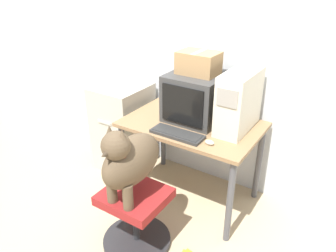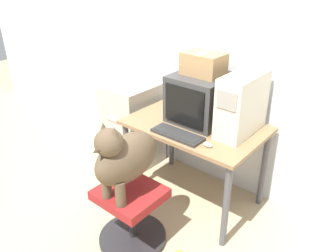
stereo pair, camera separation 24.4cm
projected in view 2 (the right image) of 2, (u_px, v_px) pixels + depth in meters
The scene contains 11 objects.
ground_plane at pixel (167, 218), 2.75m from camera, with size 12.00×12.00×0.00m, color tan.
wall_back at pixel (228, 47), 2.72m from camera, with size 8.00×0.05×2.60m.
desk at pixel (195, 135), 2.71m from camera, with size 1.10×0.73×0.75m.
crt_monitor at pixel (202, 98), 2.67m from camera, with size 0.44×0.48×0.39m.
pc_tower at pixel (242, 104), 2.44m from camera, with size 0.21×0.49×0.47m.
keyboard at pixel (177, 134), 2.48m from camera, with size 0.42×0.15×0.03m.
computer_mouse at pixel (208, 145), 2.33m from camera, with size 0.07×0.04×0.04m.
office_chair at pixel (131, 215), 2.43m from camera, with size 0.51×0.51×0.47m.
dog at pixel (124, 157), 2.18m from camera, with size 0.25×0.53×0.57m.
filing_cabinet at pixel (133, 125), 3.36m from camera, with size 0.46×0.52×0.87m.
cardboard_box at pixel (203, 64), 2.54m from camera, with size 0.31×0.23×0.18m.
Camera 2 is at (1.35, -1.63, 1.92)m, focal length 35.00 mm.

